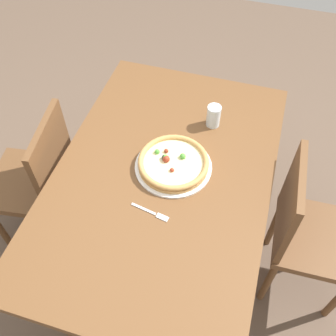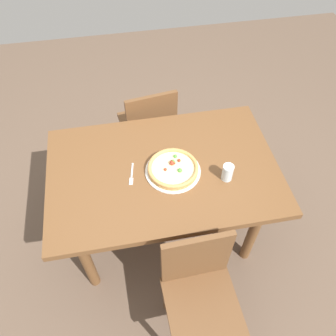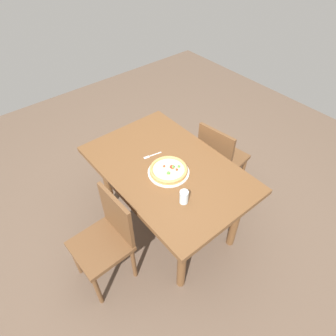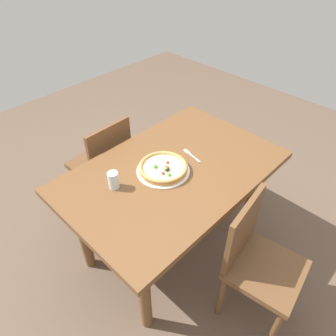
{
  "view_description": "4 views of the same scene",
  "coord_description": "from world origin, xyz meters",
  "px_view_note": "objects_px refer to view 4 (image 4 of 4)",
  "views": [
    {
      "loc": [
        0.95,
        0.31,
        2.09
      ],
      "look_at": [
        -0.03,
        0.02,
        0.79
      ],
      "focal_mm": 41.35,
      "sensor_mm": 36.0,
      "label": 1
    },
    {
      "loc": [
        0.21,
        1.28,
        2.37
      ],
      "look_at": [
        -0.03,
        0.02,
        0.79
      ],
      "focal_mm": 36.23,
      "sensor_mm": 36.0,
      "label": 2
    },
    {
      "loc": [
        -1.33,
        1.09,
        2.44
      ],
      "look_at": [
        -0.03,
        0.02,
        0.79
      ],
      "focal_mm": 31.31,
      "sensor_mm": 36.0,
      "label": 3
    },
    {
      "loc": [
        -1.1,
        -1.02,
        2.05
      ],
      "look_at": [
        -0.03,
        0.02,
        0.79
      ],
      "focal_mm": 33.35,
      "sensor_mm": 36.0,
      "label": 4
    }
  ],
  "objects_px": {
    "chair_near": "(257,260)",
    "fork": "(191,155)",
    "pizza": "(163,168)",
    "chair_far": "(104,163)",
    "drinking_glass": "(113,180)",
    "dining_table": "(173,181)",
    "plate": "(163,171)"
  },
  "relations": [
    {
      "from": "dining_table",
      "to": "chair_far",
      "type": "height_order",
      "value": "chair_far"
    },
    {
      "from": "chair_far",
      "to": "chair_near",
      "type": "bearing_deg",
      "value": -88.12
    },
    {
      "from": "chair_near",
      "to": "plate",
      "type": "distance_m",
      "value": 0.76
    },
    {
      "from": "chair_near",
      "to": "chair_far",
      "type": "relative_size",
      "value": 1.0
    },
    {
      "from": "chair_near",
      "to": "chair_far",
      "type": "distance_m",
      "value": 1.35
    },
    {
      "from": "chair_far",
      "to": "drinking_glass",
      "type": "distance_m",
      "value": 0.69
    },
    {
      "from": "plate",
      "to": "drinking_glass",
      "type": "bearing_deg",
      "value": 160.55
    },
    {
      "from": "chair_near",
      "to": "pizza",
      "type": "distance_m",
      "value": 0.77
    },
    {
      "from": "dining_table",
      "to": "fork",
      "type": "bearing_deg",
      "value": 5.77
    },
    {
      "from": "chair_far",
      "to": "plate",
      "type": "distance_m",
      "value": 0.7
    },
    {
      "from": "dining_table",
      "to": "fork",
      "type": "relative_size",
      "value": 8.49
    },
    {
      "from": "plate",
      "to": "chair_near",
      "type": "bearing_deg",
      "value": -85.52
    },
    {
      "from": "pizza",
      "to": "fork",
      "type": "distance_m",
      "value": 0.25
    },
    {
      "from": "dining_table",
      "to": "chair_far",
      "type": "relative_size",
      "value": 1.59
    },
    {
      "from": "pizza",
      "to": "drinking_glass",
      "type": "bearing_deg",
      "value": 160.39
    },
    {
      "from": "dining_table",
      "to": "drinking_glass",
      "type": "distance_m",
      "value": 0.41
    },
    {
      "from": "chair_far",
      "to": "drinking_glass",
      "type": "xyz_separation_m",
      "value": [
        -0.27,
        -0.53,
        0.34
      ]
    },
    {
      "from": "chair_far",
      "to": "pizza",
      "type": "relative_size",
      "value": 2.88
    },
    {
      "from": "chair_far",
      "to": "plate",
      "type": "relative_size",
      "value": 2.63
    },
    {
      "from": "fork",
      "to": "plate",
      "type": "bearing_deg",
      "value": 97.83
    },
    {
      "from": "chair_near",
      "to": "fork",
      "type": "xyz_separation_m",
      "value": [
        0.19,
        0.69,
        0.29
      ]
    },
    {
      "from": "chair_near",
      "to": "chair_far",
      "type": "xyz_separation_m",
      "value": [
        -0.08,
        1.35,
        0.0
      ]
    },
    {
      "from": "chair_near",
      "to": "plate",
      "type": "relative_size",
      "value": 2.63
    },
    {
      "from": "fork",
      "to": "chair_far",
      "type": "bearing_deg",
      "value": 33.8
    },
    {
      "from": "chair_far",
      "to": "plate",
      "type": "bearing_deg",
      "value": -89.09
    },
    {
      "from": "plate",
      "to": "fork",
      "type": "bearing_deg",
      "value": -2.89
    },
    {
      "from": "chair_far",
      "to": "dining_table",
      "type": "bearing_deg",
      "value": -84.66
    },
    {
      "from": "dining_table",
      "to": "chair_far",
      "type": "distance_m",
      "value": 0.7
    },
    {
      "from": "plate",
      "to": "pizza",
      "type": "bearing_deg",
      "value": -111.51
    },
    {
      "from": "chair_near",
      "to": "plate",
      "type": "bearing_deg",
      "value": -93.67
    },
    {
      "from": "chair_near",
      "to": "fork",
      "type": "bearing_deg",
      "value": -113.76
    },
    {
      "from": "dining_table",
      "to": "chair_near",
      "type": "height_order",
      "value": "chair_near"
    }
  ]
}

